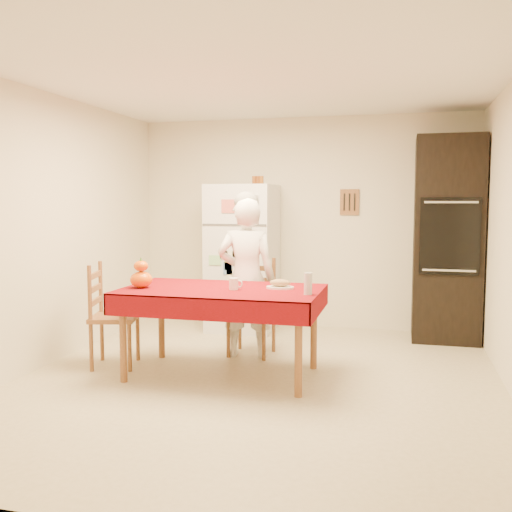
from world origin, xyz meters
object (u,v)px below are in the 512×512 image
(oven_cabinet, at_px, (447,239))
(pumpkin_lower, at_px, (141,280))
(wine_glass, at_px, (308,284))
(bread_plate, at_px, (280,288))
(seated_woman, at_px, (246,278))
(refrigerator, at_px, (243,258))
(dining_table, at_px, (222,296))
(chair_far, at_px, (253,303))
(chair_left, at_px, (108,311))
(coffee_mug, at_px, (234,284))

(oven_cabinet, height_order, pumpkin_lower, oven_cabinet)
(wine_glass, relative_size, bread_plate, 0.73)
(seated_woman, bearing_deg, refrigerator, -80.25)
(dining_table, bearing_deg, pumpkin_lower, -168.49)
(chair_far, bearing_deg, bread_plate, -54.89)
(chair_left, relative_size, seated_woman, 0.62)
(dining_table, height_order, coffee_mug, coffee_mug)
(wine_glass, height_order, bread_plate, wine_glass)
(refrigerator, height_order, bread_plate, refrigerator)
(bread_plate, bearing_deg, pumpkin_lower, -167.81)
(refrigerator, xyz_separation_m, chair_far, (0.39, -1.01, -0.34))
(refrigerator, xyz_separation_m, bread_plate, (0.80, -1.67, -0.08))
(oven_cabinet, xyz_separation_m, dining_table, (-1.97, -1.83, -0.41))
(chair_left, bearing_deg, coffee_mug, -107.08)
(oven_cabinet, bearing_deg, chair_left, -149.32)
(oven_cabinet, xyz_separation_m, chair_far, (-1.89, -1.05, -0.59))
(refrigerator, bearing_deg, chair_left, -113.92)
(refrigerator, height_order, wine_glass, refrigerator)
(seated_woman, xyz_separation_m, pumpkin_lower, (-0.73, -0.77, 0.06))
(oven_cabinet, xyz_separation_m, chair_left, (-3.07, -1.82, -0.59))
(chair_far, distance_m, pumpkin_lower, 1.23)
(refrigerator, distance_m, coffee_mug, 1.87)
(seated_woman, bearing_deg, bread_plate, 123.07)
(chair_far, bearing_deg, oven_cabinet, 32.38)
(chair_far, relative_size, pumpkin_lower, 4.95)
(wine_glass, bearing_deg, coffee_mug, 171.72)
(oven_cabinet, height_order, coffee_mug, oven_cabinet)
(refrigerator, bearing_deg, oven_cabinet, 1.18)
(chair_far, xyz_separation_m, seated_woman, (-0.03, -0.14, 0.26))
(dining_table, distance_m, chair_far, 0.80)
(dining_table, relative_size, wine_glass, 9.66)
(seated_woman, relative_size, wine_glass, 8.77)
(dining_table, bearing_deg, coffee_mug, -19.74)
(coffee_mug, height_order, wine_glass, wine_glass)
(refrigerator, height_order, dining_table, refrigerator)
(chair_left, distance_m, pumpkin_lower, 0.55)
(coffee_mug, bearing_deg, dining_table, 160.26)
(oven_cabinet, distance_m, wine_glass, 2.31)
(chair_left, bearing_deg, refrigerator, -38.60)
(oven_cabinet, bearing_deg, dining_table, -137.09)
(dining_table, relative_size, pumpkin_lower, 8.85)
(chair_left, distance_m, seated_woman, 1.33)
(dining_table, relative_size, chair_left, 1.79)
(pumpkin_lower, bearing_deg, coffee_mug, 6.87)
(oven_cabinet, relative_size, wine_glass, 12.50)
(oven_cabinet, relative_size, coffee_mug, 22.00)
(oven_cabinet, distance_m, seated_woman, 2.29)
(chair_far, bearing_deg, chair_left, -143.81)
(pumpkin_lower, height_order, bread_plate, pumpkin_lower)
(oven_cabinet, xyz_separation_m, pumpkin_lower, (-2.65, -1.97, -0.27))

